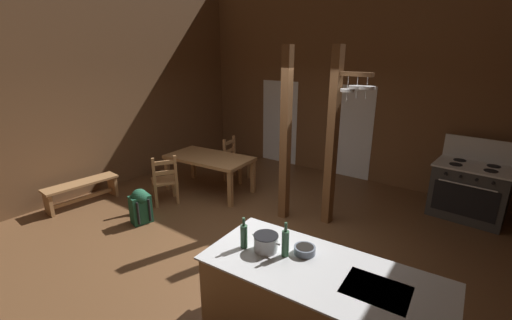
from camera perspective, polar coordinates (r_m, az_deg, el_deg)
name	(u,v)px	position (r m, az deg, el deg)	size (l,w,h in m)	color
ground_plane	(235,242)	(5.35, -3.50, -13.63)	(7.85, 8.13, 0.10)	brown
wall_back	(344,75)	(7.81, 14.58, 13.64)	(7.85, 0.14, 4.49)	brown
wall_left	(90,78)	(7.44, -26.14, 12.25)	(0.14, 8.13, 4.49)	brown
glazed_door_back_left	(279,122)	(8.63, 3.96, 6.33)	(1.00, 0.01, 2.05)	white
glazed_panel_back_right	(354,133)	(7.78, 16.07, 4.41)	(0.84, 0.01, 2.05)	white
kitchen_island	(319,311)	(3.48, 10.53, -23.68)	(2.21, 1.09, 0.89)	#9E7044
stove_range	(469,190)	(6.83, 32.24, -4.33)	(1.20, 0.89, 1.32)	#323232
support_post_with_pot_rack	(335,132)	(5.39, 13.18, 4.54)	(0.70, 0.29, 2.84)	brown
support_post_center	(286,137)	(5.50, 4.99, 3.88)	(0.14, 0.14, 2.84)	brown
dining_table	(209,161)	(6.84, -7.87, -0.10)	(1.77, 1.05, 0.74)	#9E7044
ladderback_chair_near_window	(165,180)	(6.52, -15.09, -3.34)	(0.60, 0.60, 0.95)	#9E7044
ladderback_chair_by_post	(235,160)	(7.47, -3.58, -0.04)	(0.50, 0.50, 0.95)	#9E7044
bench_along_left_wall	(82,189)	(7.08, -27.23, -4.37)	(0.46, 1.31, 0.44)	#9E7044
backpack	(140,205)	(5.96, -18.87, -7.18)	(0.35, 0.36, 0.60)	#1E5138
stockpot_on_counter	(266,243)	(3.37, 1.68, -13.71)	(0.31, 0.24, 0.16)	silver
mixing_bowl_on_counter	(305,250)	(3.38, 8.18, -14.76)	(0.21, 0.21, 0.07)	slate
bottle_tall_on_counter	(244,236)	(3.39, -2.05, -12.61)	(0.07, 0.07, 0.32)	#2D5638
bottle_short_on_counter	(285,243)	(3.27, 4.95, -13.68)	(0.07, 0.07, 0.35)	#2D5638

